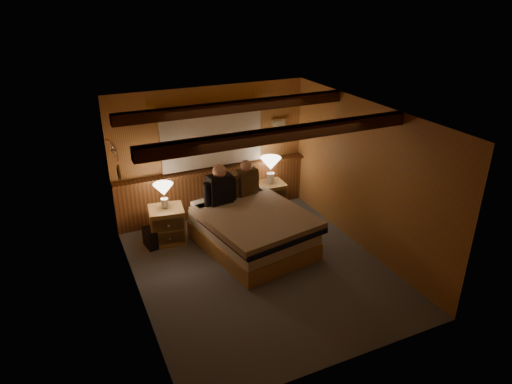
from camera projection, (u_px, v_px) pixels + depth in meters
floor at (261, 269)px, 6.97m from camera, size 4.20×4.20×0.00m
ceiling at (261, 115)px, 5.97m from camera, size 4.20×4.20×0.00m
wall_back at (211, 153)px, 8.21m from camera, size 3.60×0.00×3.60m
wall_left at (133, 223)px, 5.79m from camera, size 0.00×4.20×4.20m
wall_right at (365, 178)px, 7.15m from camera, size 0.00×4.20×4.20m
wall_front at (347, 276)px, 4.73m from camera, size 3.60×0.00×3.60m
wainscot at (214, 190)px, 8.45m from camera, size 3.60×0.23×0.94m
curtain_window at (212, 137)px, 8.01m from camera, size 2.18×0.09×1.11m
ceiling_beams at (256, 119)px, 6.13m from camera, size 3.60×1.65×0.16m
coat_rail at (115, 150)px, 6.93m from camera, size 0.05×0.55×0.24m
framed_print at (279, 126)px, 8.55m from camera, size 0.30×0.04×0.25m
bed at (253, 230)px, 7.39m from camera, size 1.78×2.15×0.66m
nightstand_left at (167, 225)px, 7.61m from camera, size 0.62×0.58×0.61m
nightstand_right at (271, 197)px, 8.68m from camera, size 0.53×0.48×0.56m
lamp_left at (164, 191)px, 7.39m from camera, size 0.33×0.33×0.43m
lamp_right at (271, 165)px, 8.44m from camera, size 0.38×0.38×0.50m
person_left at (220, 187)px, 7.47m from camera, size 0.58×0.27×0.70m
person_right at (246, 180)px, 7.81m from camera, size 0.52×0.28×0.64m
duffel_bag at (161, 235)px, 7.58m from camera, size 0.58×0.40×0.39m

